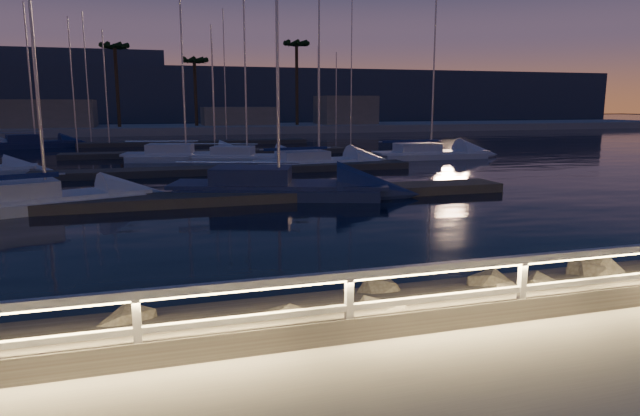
# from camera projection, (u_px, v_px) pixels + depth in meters

# --- Properties ---
(ground) EXTENTS (400.00, 400.00, 0.00)m
(ground) POSITION_uv_depth(u_px,v_px,m) (466.00, 324.00, 9.12)
(ground) COLOR #AFAB9E
(ground) RESTS_ON ground
(harbor_water) EXTENTS (400.00, 440.00, 0.60)m
(harbor_water) POSITION_uv_depth(u_px,v_px,m) (221.00, 169.00, 38.67)
(harbor_water) COLOR black
(harbor_water) RESTS_ON ground
(guard_rail) EXTENTS (44.11, 0.12, 1.06)m
(guard_rail) POSITION_uv_depth(u_px,v_px,m) (465.00, 278.00, 8.96)
(guard_rail) COLOR white
(guard_rail) RESTS_ON ground
(riprap) EXTENTS (41.98, 2.78, 1.30)m
(riprap) POSITION_uv_depth(u_px,v_px,m) (128.00, 338.00, 9.14)
(riprap) COLOR slate
(riprap) RESTS_ON ground
(floating_docks) EXTENTS (22.00, 36.00, 0.40)m
(floating_docks) POSITION_uv_depth(u_px,v_px,m) (218.00, 159.00, 39.77)
(floating_docks) COLOR #554D46
(floating_docks) RESTS_ON ground
(far_shore) EXTENTS (160.00, 14.00, 5.20)m
(far_shore) POSITION_uv_depth(u_px,v_px,m) (181.00, 126.00, 78.71)
(far_shore) COLOR #AFAB9E
(far_shore) RESTS_ON ground
(palm_left) EXTENTS (3.00, 3.00, 11.20)m
(palm_left) POSITION_uv_depth(u_px,v_px,m) (115.00, 50.00, 72.73)
(palm_left) COLOR #4B3B23
(palm_left) RESTS_ON ground
(palm_center) EXTENTS (3.00, 3.00, 9.70)m
(palm_center) POSITION_uv_depth(u_px,v_px,m) (194.00, 63.00, 76.78)
(palm_center) COLOR #4B3B23
(palm_center) RESTS_ON ground
(palm_right) EXTENTS (3.00, 3.00, 12.20)m
(palm_right) POSITION_uv_depth(u_px,v_px,m) (297.00, 48.00, 79.43)
(palm_right) COLOR #4B3B23
(palm_right) RESTS_ON ground
(distant_hills) EXTENTS (230.00, 37.50, 18.00)m
(distant_hills) POSITION_uv_depth(u_px,v_px,m) (63.00, 97.00, 127.72)
(distant_hills) COLOR #354052
(distant_hills) RESTS_ON ground
(sailboat_b) EXTENTS (7.89, 4.50, 12.99)m
(sailboat_b) POSITION_uv_depth(u_px,v_px,m) (41.00, 199.00, 22.00)
(sailboat_b) COLOR silver
(sailboat_b) RESTS_ON ground
(sailboat_c) EXTENTS (9.73, 5.55, 15.94)m
(sailboat_c) POSITION_uv_depth(u_px,v_px,m) (273.00, 186.00, 25.04)
(sailboat_c) COLOR navy
(sailboat_c) RESTS_ON ground
(sailboat_g) EXTENTS (7.98, 4.98, 13.17)m
(sailboat_g) POSITION_uv_depth(u_px,v_px,m) (244.00, 156.00, 39.64)
(sailboat_g) COLOR silver
(sailboat_g) RESTS_ON ground
(sailboat_h) EXTENTS (8.43, 3.39, 13.87)m
(sailboat_h) POSITION_uv_depth(u_px,v_px,m) (316.00, 161.00, 36.39)
(sailboat_h) COLOR silver
(sailboat_h) RESTS_ON ground
(sailboat_k) EXTENTS (9.03, 4.37, 14.78)m
(sailboat_k) POSITION_uv_depth(u_px,v_px,m) (183.00, 155.00, 40.51)
(sailboat_k) COLOR silver
(sailboat_k) RESTS_ON ground
(sailboat_l) EXTENTS (8.73, 2.83, 14.63)m
(sailboat_l) POSITION_uv_depth(u_px,v_px,m) (428.00, 153.00, 42.35)
(sailboat_l) COLOR silver
(sailboat_l) RESTS_ON ground
(sailboat_m) EXTENTS (7.89, 4.39, 13.04)m
(sailboat_m) POSITION_uv_depth(u_px,v_px,m) (33.00, 143.00, 52.38)
(sailboat_m) COLOR navy
(sailboat_m) RESTS_ON ground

